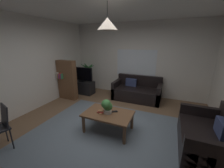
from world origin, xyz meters
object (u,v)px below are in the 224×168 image
object	(u,v)px
tv_stand	(83,87)
tv	(82,74)
book_on_table_1	(101,112)
pendant_lamp	(107,24)
book_on_table_0	(100,113)
book_on_table_2	(101,111)
couch_under_window	(137,92)
bookshelf_corner	(67,80)
remote_on_table_0	(114,112)
potted_plant_on_table	(107,106)
couch_right_side	(208,139)
coffee_table	(108,116)
potted_palm_corner	(88,77)

from	to	relation	value
tv_stand	tv	world-z (taller)	tv
book_on_table_1	pendant_lamp	bearing A→B (deg)	21.35
book_on_table_0	book_on_table_1	size ratio (longest dim) A/B	1.07
book_on_table_2	tv	xyz separation A→B (m)	(-1.83, 1.91, 0.29)
couch_under_window	book_on_table_0	xyz separation A→B (m)	(-0.32, -2.21, 0.19)
book_on_table_2	tv_stand	world-z (taller)	book_on_table_2
book_on_table_2	bookshelf_corner	world-z (taller)	bookshelf_corner
book_on_table_0	remote_on_table_0	size ratio (longest dim) A/B	0.87
potted_plant_on_table	couch_right_side	bearing A→B (deg)	3.85
remote_on_table_0	bookshelf_corner	size ratio (longest dim) A/B	0.11
tv	book_on_table_2	bearing A→B (deg)	-46.19
remote_on_table_0	tv_stand	bearing A→B (deg)	-160.19
book_on_table_2	potted_plant_on_table	distance (m)	0.19
couch_under_window	book_on_table_1	world-z (taller)	couch_under_window
book_on_table_1	tv	distance (m)	2.67
couch_right_side	coffee_table	world-z (taller)	couch_right_side
coffee_table	tv_stand	distance (m)	2.74
book_on_table_2	coffee_table	bearing A→B (deg)	20.56
book_on_table_1	potted_palm_corner	world-z (taller)	potted_palm_corner
pendant_lamp	book_on_table_1	bearing A→B (deg)	-158.65
remote_on_table_0	tv_stand	world-z (taller)	tv_stand
book_on_table_0	potted_plant_on_table	xyz separation A→B (m)	(0.14, 0.07, 0.16)
book_on_table_2	potted_plant_on_table	bearing A→B (deg)	23.01
book_on_table_1	book_on_table_2	size ratio (longest dim) A/B	1.18
couch_under_window	tv_stand	world-z (taller)	couch_under_window
coffee_table	bookshelf_corner	xyz separation A→B (m)	(-2.18, 1.20, 0.32)
couch_under_window	tv	xyz separation A→B (m)	(-2.16, -0.28, 0.52)
couch_right_side	book_on_table_0	world-z (taller)	couch_right_side
potted_plant_on_table	potted_palm_corner	xyz separation A→B (m)	(-2.04, 2.41, -0.10)
tv	potted_palm_corner	distance (m)	0.63
tv	tv_stand	bearing A→B (deg)	90.00
bookshelf_corner	pendant_lamp	xyz separation A→B (m)	(2.18, -1.20, 1.62)
couch_right_side	potted_palm_corner	size ratio (longest dim) A/B	1.08
book_on_table_0	potted_palm_corner	world-z (taller)	potted_palm_corner
couch_under_window	bookshelf_corner	bearing A→B (deg)	-158.35
potted_plant_on_table	tv_stand	size ratio (longest dim) A/B	0.37
couch_under_window	remote_on_table_0	size ratio (longest dim) A/B	10.32
coffee_table	tv	bearing A→B (deg)	137.12
book_on_table_0	remote_on_table_0	distance (m)	0.32
bookshelf_corner	couch_right_side	bearing A→B (deg)	-14.44
couch_under_window	remote_on_table_0	bearing A→B (deg)	-91.64
couch_right_side	book_on_table_2	distance (m)	2.15
tv	bookshelf_corner	size ratio (longest dim) A/B	0.66
couch_right_side	bookshelf_corner	world-z (taller)	bookshelf_corner
potted_plant_on_table	tv_stand	distance (m)	2.74
book_on_table_1	book_on_table_2	distance (m)	0.02
couch_under_window	coffee_table	world-z (taller)	couch_under_window
couch_right_side	potted_plant_on_table	size ratio (longest dim) A/B	4.19
couch_right_side	pendant_lamp	world-z (taller)	pendant_lamp
book_on_table_2	bookshelf_corner	bearing A→B (deg)	148.01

